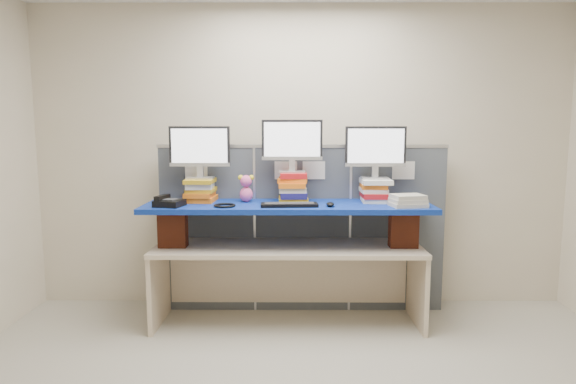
{
  "coord_description": "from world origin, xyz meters",
  "views": [
    {
      "loc": [
        -0.12,
        -2.53,
        1.67
      ],
      "look_at": [
        -0.13,
        1.46,
        1.14
      ],
      "focal_mm": 30.0,
      "sensor_mm": 36.0,
      "label": 1
    }
  ],
  "objects_px": {
    "blue_board": "(288,206)",
    "monitor_left": "(200,149)",
    "desk": "(288,261)",
    "keyboard": "(289,205)",
    "desk_phone": "(169,202)",
    "monitor_center": "(292,143)",
    "monitor_right": "(375,149)"
  },
  "relations": [
    {
      "from": "blue_board",
      "to": "monitor_left",
      "type": "distance_m",
      "value": 0.9
    },
    {
      "from": "blue_board",
      "to": "monitor_left",
      "type": "relative_size",
      "value": 4.67
    },
    {
      "from": "desk",
      "to": "monitor_left",
      "type": "relative_size",
      "value": 4.38
    },
    {
      "from": "keyboard",
      "to": "desk_phone",
      "type": "height_order",
      "value": "desk_phone"
    },
    {
      "from": "monitor_left",
      "to": "keyboard",
      "type": "xyz_separation_m",
      "value": [
        0.76,
        -0.26,
        -0.44
      ]
    },
    {
      "from": "blue_board",
      "to": "monitor_center",
      "type": "bearing_deg",
      "value": 74.06
    },
    {
      "from": "desk",
      "to": "monitor_center",
      "type": "xyz_separation_m",
      "value": [
        0.03,
        0.12,
        1.0
      ]
    },
    {
      "from": "desk_phone",
      "to": "monitor_left",
      "type": "bearing_deg",
      "value": 64.36
    },
    {
      "from": "blue_board",
      "to": "desk_phone",
      "type": "xyz_separation_m",
      "value": [
        -0.97,
        -0.14,
        0.06
      ]
    },
    {
      "from": "monitor_right",
      "to": "desk_phone",
      "type": "xyz_separation_m",
      "value": [
        -1.71,
        -0.25,
        -0.42
      ]
    },
    {
      "from": "monitor_right",
      "to": "keyboard",
      "type": "relative_size",
      "value": 1.1
    },
    {
      "from": "desk",
      "to": "blue_board",
      "type": "bearing_deg",
      "value": -82.65
    },
    {
      "from": "keyboard",
      "to": "desk_phone",
      "type": "xyz_separation_m",
      "value": [
        -0.98,
        -0.0,
        0.02
      ]
    },
    {
      "from": "desk",
      "to": "monitor_center",
      "type": "bearing_deg",
      "value": 74.06
    },
    {
      "from": "monitor_center",
      "to": "keyboard",
      "type": "bearing_deg",
      "value": -94.96
    },
    {
      "from": "monitor_right",
      "to": "monitor_center",
      "type": "bearing_deg",
      "value": -180.0
    },
    {
      "from": "monitor_left",
      "to": "desk_phone",
      "type": "bearing_deg",
      "value": -129.46
    },
    {
      "from": "desk",
      "to": "desk_phone",
      "type": "height_order",
      "value": "desk_phone"
    },
    {
      "from": "monitor_left",
      "to": "monitor_right",
      "type": "height_order",
      "value": "same"
    },
    {
      "from": "blue_board",
      "to": "keyboard",
      "type": "xyz_separation_m",
      "value": [
        0.01,
        -0.14,
        0.04
      ]
    },
    {
      "from": "blue_board",
      "to": "desk",
      "type": "bearing_deg",
      "value": 97.35
    },
    {
      "from": "monitor_center",
      "to": "monitor_right",
      "type": "bearing_deg",
      "value": 0.0
    },
    {
      "from": "monitor_right",
      "to": "keyboard",
      "type": "height_order",
      "value": "monitor_right"
    },
    {
      "from": "desk_phone",
      "to": "keyboard",
      "type": "bearing_deg",
      "value": 14.09
    },
    {
      "from": "desk",
      "to": "blue_board",
      "type": "distance_m",
      "value": 0.47
    },
    {
      "from": "monitor_center",
      "to": "keyboard",
      "type": "relative_size",
      "value": 1.1
    },
    {
      "from": "blue_board",
      "to": "monitor_center",
      "type": "distance_m",
      "value": 0.54
    },
    {
      "from": "desk",
      "to": "blue_board",
      "type": "relative_size",
      "value": 0.94
    },
    {
      "from": "keyboard",
      "to": "desk_phone",
      "type": "distance_m",
      "value": 0.98
    },
    {
      "from": "blue_board",
      "to": "monitor_right",
      "type": "height_order",
      "value": "monitor_right"
    },
    {
      "from": "keyboard",
      "to": "blue_board",
      "type": "bearing_deg",
      "value": 91.41
    },
    {
      "from": "blue_board",
      "to": "monitor_center",
      "type": "height_order",
      "value": "monitor_center"
    }
  ]
}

